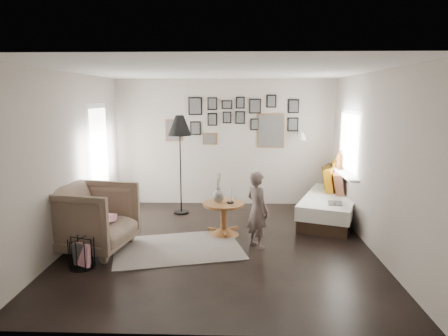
{
  "coord_description": "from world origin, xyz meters",
  "views": [
    {
      "loc": [
        0.26,
        -5.84,
        2.22
      ],
      "look_at": [
        0.05,
        0.5,
        1.1
      ],
      "focal_mm": 32.0,
      "sensor_mm": 36.0,
      "label": 1
    }
  ],
  "objects_px": {
    "pedestal_table": "(224,220)",
    "demijohn_large": "(334,221)",
    "armchair": "(93,218)",
    "daybed": "(329,202)",
    "floor_lamp": "(180,129)",
    "child": "(257,210)",
    "demijohn_small": "(342,224)",
    "vase": "(219,194)",
    "magazine_basket": "(82,253)"
  },
  "relations": [
    {
      "from": "pedestal_table",
      "to": "demijohn_large",
      "type": "relative_size",
      "value": 1.42
    },
    {
      "from": "magazine_basket",
      "to": "demijohn_large",
      "type": "height_order",
      "value": "demijohn_large"
    },
    {
      "from": "child",
      "to": "demijohn_small",
      "type": "bearing_deg",
      "value": -101.02
    },
    {
      "from": "pedestal_table",
      "to": "vase",
      "type": "distance_m",
      "value": 0.44
    },
    {
      "from": "magazine_basket",
      "to": "child",
      "type": "xyz_separation_m",
      "value": [
        2.35,
        0.81,
        0.38
      ]
    },
    {
      "from": "pedestal_table",
      "to": "demijohn_large",
      "type": "height_order",
      "value": "pedestal_table"
    },
    {
      "from": "vase",
      "to": "magazine_basket",
      "type": "xyz_separation_m",
      "value": [
        -1.75,
        -1.39,
        -0.48
      ]
    },
    {
      "from": "pedestal_table",
      "to": "floor_lamp",
      "type": "bearing_deg",
      "value": 125.77
    },
    {
      "from": "daybed",
      "to": "magazine_basket",
      "type": "xyz_separation_m",
      "value": [
        -3.76,
        -2.31,
        -0.11
      ]
    },
    {
      "from": "vase",
      "to": "demijohn_small",
      "type": "xyz_separation_m",
      "value": [
        2.03,
        0.07,
        -0.52
      ]
    },
    {
      "from": "pedestal_table",
      "to": "armchair",
      "type": "relative_size",
      "value": 0.63
    },
    {
      "from": "daybed",
      "to": "pedestal_table",
      "type": "bearing_deg",
      "value": -132.97
    },
    {
      "from": "daybed",
      "to": "armchair",
      "type": "xyz_separation_m",
      "value": [
        -3.82,
        -1.68,
        0.18
      ]
    },
    {
      "from": "daybed",
      "to": "floor_lamp",
      "type": "bearing_deg",
      "value": -164.38
    },
    {
      "from": "daybed",
      "to": "child",
      "type": "relative_size",
      "value": 1.88
    },
    {
      "from": "armchair",
      "to": "demijohn_small",
      "type": "xyz_separation_m",
      "value": [
        3.85,
        0.83,
        -0.32
      ]
    },
    {
      "from": "demijohn_large",
      "to": "demijohn_small",
      "type": "xyz_separation_m",
      "value": [
        0.11,
        -0.12,
        -0.02
      ]
    },
    {
      "from": "child",
      "to": "demijohn_large",
      "type": "bearing_deg",
      "value": -95.18
    },
    {
      "from": "armchair",
      "to": "daybed",
      "type": "bearing_deg",
      "value": -55.71
    },
    {
      "from": "floor_lamp",
      "to": "demijohn_large",
      "type": "bearing_deg",
      "value": -20.16
    },
    {
      "from": "pedestal_table",
      "to": "vase",
      "type": "height_order",
      "value": "vase"
    },
    {
      "from": "floor_lamp",
      "to": "magazine_basket",
      "type": "height_order",
      "value": "floor_lamp"
    },
    {
      "from": "daybed",
      "to": "demijohn_large",
      "type": "bearing_deg",
      "value": -75.74
    },
    {
      "from": "demijohn_large",
      "to": "child",
      "type": "relative_size",
      "value": 0.41
    },
    {
      "from": "vase",
      "to": "demijohn_large",
      "type": "xyz_separation_m",
      "value": [
        1.92,
        0.19,
        -0.5
      ]
    },
    {
      "from": "vase",
      "to": "demijohn_small",
      "type": "relative_size",
      "value": 1.12
    },
    {
      "from": "magazine_basket",
      "to": "demijohn_large",
      "type": "relative_size",
      "value": 0.85
    },
    {
      "from": "pedestal_table",
      "to": "demijohn_large",
      "type": "bearing_deg",
      "value": 6.51
    },
    {
      "from": "pedestal_table",
      "to": "floor_lamp",
      "type": "relative_size",
      "value": 0.36
    },
    {
      "from": "demijohn_small",
      "to": "child",
      "type": "xyz_separation_m",
      "value": [
        -1.44,
        -0.64,
        0.42
      ]
    },
    {
      "from": "vase",
      "to": "floor_lamp",
      "type": "xyz_separation_m",
      "value": [
        -0.79,
        1.19,
        0.95
      ]
    },
    {
      "from": "vase",
      "to": "floor_lamp",
      "type": "distance_m",
      "value": 1.71
    },
    {
      "from": "floor_lamp",
      "to": "child",
      "type": "height_order",
      "value": "floor_lamp"
    },
    {
      "from": "pedestal_table",
      "to": "daybed",
      "type": "relative_size",
      "value": 0.31
    },
    {
      "from": "daybed",
      "to": "floor_lamp",
      "type": "height_order",
      "value": "floor_lamp"
    },
    {
      "from": "vase",
      "to": "armchair",
      "type": "height_order",
      "value": "vase"
    },
    {
      "from": "daybed",
      "to": "demijohn_large",
      "type": "relative_size",
      "value": 4.57
    },
    {
      "from": "child",
      "to": "floor_lamp",
      "type": "bearing_deg",
      "value": 3.09
    },
    {
      "from": "armchair",
      "to": "pedestal_table",
      "type": "bearing_deg",
      "value": -58.12
    },
    {
      "from": "magazine_basket",
      "to": "demijohn_large",
      "type": "bearing_deg",
      "value": 23.22
    },
    {
      "from": "demijohn_large",
      "to": "daybed",
      "type": "bearing_deg",
      "value": 83.29
    },
    {
      "from": "pedestal_table",
      "to": "demijohn_small",
      "type": "bearing_deg",
      "value": 2.64
    },
    {
      "from": "pedestal_table",
      "to": "vase",
      "type": "bearing_deg",
      "value": 165.96
    },
    {
      "from": "pedestal_table",
      "to": "child",
      "type": "relative_size",
      "value": 0.59
    },
    {
      "from": "vase",
      "to": "demijohn_small",
      "type": "bearing_deg",
      "value": 1.97
    },
    {
      "from": "armchair",
      "to": "floor_lamp",
      "type": "xyz_separation_m",
      "value": [
        1.02,
        1.94,
        1.15
      ]
    },
    {
      "from": "floor_lamp",
      "to": "vase",
      "type": "bearing_deg",
      "value": -56.37
    },
    {
      "from": "daybed",
      "to": "floor_lamp",
      "type": "xyz_separation_m",
      "value": [
        -2.8,
        0.26,
        1.32
      ]
    },
    {
      "from": "demijohn_small",
      "to": "daybed",
      "type": "bearing_deg",
      "value": 91.78
    },
    {
      "from": "magazine_basket",
      "to": "daybed",
      "type": "bearing_deg",
      "value": 31.56
    }
  ]
}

